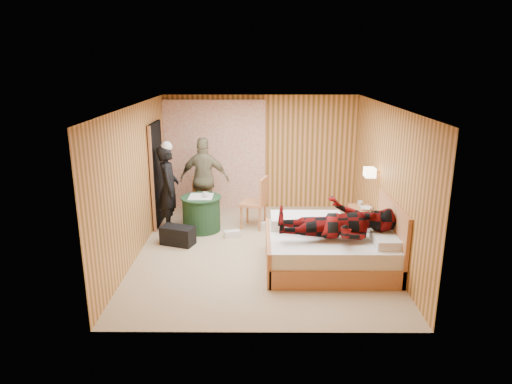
{
  "coord_description": "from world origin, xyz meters",
  "views": [
    {
      "loc": [
        -0.04,
        -7.38,
        3.2
      ],
      "look_at": [
        -0.09,
        0.05,
        1.05
      ],
      "focal_mm": 32.0,
      "sensor_mm": 36.0,
      "label": 1
    }
  ],
  "objects_px": {
    "man_at_table": "(204,179)",
    "nightstand": "(361,221)",
    "round_table": "(201,213)",
    "wall_lamp": "(370,172)",
    "bed": "(331,248)",
    "chair_far": "(203,195)",
    "man_on_bed": "(337,214)",
    "duffel_bag": "(178,236)",
    "chair_near": "(258,199)",
    "woman_standing": "(169,188)"
  },
  "relations": [
    {
      "from": "round_table",
      "to": "duffel_bag",
      "type": "relative_size",
      "value": 1.32
    },
    {
      "from": "round_table",
      "to": "woman_standing",
      "type": "distance_m",
      "value": 0.8
    },
    {
      "from": "nightstand",
      "to": "chair_near",
      "type": "bearing_deg",
      "value": 167.48
    },
    {
      "from": "chair_near",
      "to": "duffel_bag",
      "type": "xyz_separation_m",
      "value": [
        -1.44,
        -0.87,
        -0.43
      ]
    },
    {
      "from": "round_table",
      "to": "woman_standing",
      "type": "height_order",
      "value": "woman_standing"
    },
    {
      "from": "chair_far",
      "to": "wall_lamp",
      "type": "bearing_deg",
      "value": -40.24
    },
    {
      "from": "bed",
      "to": "wall_lamp",
      "type": "bearing_deg",
      "value": 53.29
    },
    {
      "from": "round_table",
      "to": "chair_far",
      "type": "xyz_separation_m",
      "value": [
        -0.03,
        0.62,
        0.19
      ]
    },
    {
      "from": "nightstand",
      "to": "woman_standing",
      "type": "bearing_deg",
      "value": 174.39
    },
    {
      "from": "round_table",
      "to": "man_at_table",
      "type": "xyz_separation_m",
      "value": [
        -0.0,
        0.65,
        0.52
      ]
    },
    {
      "from": "man_at_table",
      "to": "nightstand",
      "type": "bearing_deg",
      "value": 168.37
    },
    {
      "from": "round_table",
      "to": "man_on_bed",
      "type": "height_order",
      "value": "man_on_bed"
    },
    {
      "from": "bed",
      "to": "duffel_bag",
      "type": "xyz_separation_m",
      "value": [
        -2.62,
        0.9,
        -0.15
      ]
    },
    {
      "from": "duffel_bag",
      "to": "man_on_bed",
      "type": "height_order",
      "value": "man_on_bed"
    },
    {
      "from": "bed",
      "to": "woman_standing",
      "type": "xyz_separation_m",
      "value": [
        -2.9,
        1.7,
        0.52
      ]
    },
    {
      "from": "man_on_bed",
      "to": "woman_standing",
      "type": "bearing_deg",
      "value": 146.67
    },
    {
      "from": "wall_lamp",
      "to": "round_table",
      "type": "height_order",
      "value": "wall_lamp"
    },
    {
      "from": "bed",
      "to": "duffel_bag",
      "type": "distance_m",
      "value": 2.77
    },
    {
      "from": "round_table",
      "to": "chair_far",
      "type": "relative_size",
      "value": 0.84
    },
    {
      "from": "woman_standing",
      "to": "chair_far",
      "type": "bearing_deg",
      "value": -56.09
    },
    {
      "from": "woman_standing",
      "to": "man_on_bed",
      "type": "xyz_separation_m",
      "value": [
        2.93,
        -1.93,
        0.14
      ]
    },
    {
      "from": "chair_far",
      "to": "man_on_bed",
      "type": "relative_size",
      "value": 0.53
    },
    {
      "from": "duffel_bag",
      "to": "round_table",
      "type": "bearing_deg",
      "value": 83.81
    },
    {
      "from": "nightstand",
      "to": "duffel_bag",
      "type": "distance_m",
      "value": 3.41
    },
    {
      "from": "man_at_table",
      "to": "man_on_bed",
      "type": "relative_size",
      "value": 0.97
    },
    {
      "from": "man_on_bed",
      "to": "round_table",
      "type": "bearing_deg",
      "value": 141.21
    },
    {
      "from": "chair_far",
      "to": "duffel_bag",
      "type": "height_order",
      "value": "chair_far"
    },
    {
      "from": "bed",
      "to": "nightstand",
      "type": "distance_m",
      "value": 1.54
    },
    {
      "from": "chair_near",
      "to": "man_on_bed",
      "type": "relative_size",
      "value": 0.58
    },
    {
      "from": "wall_lamp",
      "to": "chair_near",
      "type": "xyz_separation_m",
      "value": [
        -1.98,
        0.7,
        -0.7
      ]
    },
    {
      "from": "woman_standing",
      "to": "wall_lamp",
      "type": "bearing_deg",
      "value": -107.87
    },
    {
      "from": "bed",
      "to": "man_on_bed",
      "type": "xyz_separation_m",
      "value": [
        0.03,
        -0.23,
        0.66
      ]
    },
    {
      "from": "wall_lamp",
      "to": "duffel_bag",
      "type": "bearing_deg",
      "value": -177.1
    },
    {
      "from": "wall_lamp",
      "to": "man_on_bed",
      "type": "bearing_deg",
      "value": -120.76
    },
    {
      "from": "round_table",
      "to": "wall_lamp",
      "type": "bearing_deg",
      "value": -10.14
    },
    {
      "from": "wall_lamp",
      "to": "chair_far",
      "type": "height_order",
      "value": "wall_lamp"
    },
    {
      "from": "bed",
      "to": "duffel_bag",
      "type": "bearing_deg",
      "value": 161.08
    },
    {
      "from": "bed",
      "to": "woman_standing",
      "type": "height_order",
      "value": "woman_standing"
    },
    {
      "from": "wall_lamp",
      "to": "man_on_bed",
      "type": "height_order",
      "value": "man_on_bed"
    },
    {
      "from": "wall_lamp",
      "to": "round_table",
      "type": "bearing_deg",
      "value": 169.86
    },
    {
      "from": "round_table",
      "to": "duffel_bag",
      "type": "distance_m",
      "value": 0.82
    },
    {
      "from": "chair_near",
      "to": "duffel_bag",
      "type": "bearing_deg",
      "value": -41.61
    },
    {
      "from": "chair_far",
      "to": "bed",
      "type": "bearing_deg",
      "value": -63.8
    },
    {
      "from": "man_on_bed",
      "to": "man_at_table",
      "type": "bearing_deg",
      "value": 132.63
    },
    {
      "from": "chair_far",
      "to": "woman_standing",
      "type": "xyz_separation_m",
      "value": [
        -0.6,
        -0.54,
        0.29
      ]
    },
    {
      "from": "wall_lamp",
      "to": "man_on_bed",
      "type": "relative_size",
      "value": 0.15
    },
    {
      "from": "woman_standing",
      "to": "chair_near",
      "type": "bearing_deg",
      "value": -95.91
    },
    {
      "from": "nightstand",
      "to": "duffel_bag",
      "type": "xyz_separation_m",
      "value": [
        -3.38,
        -0.44,
        -0.12
      ]
    },
    {
      "from": "round_table",
      "to": "chair_near",
      "type": "distance_m",
      "value": 1.13
    },
    {
      "from": "nightstand",
      "to": "man_at_table",
      "type": "xyz_separation_m",
      "value": [
        -3.03,
        0.93,
        0.58
      ]
    }
  ]
}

